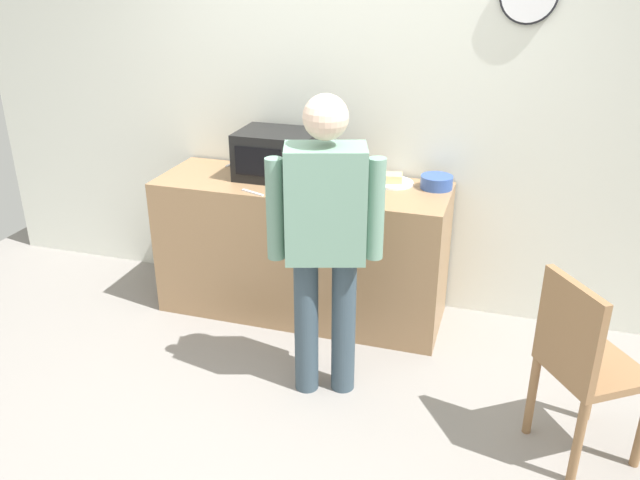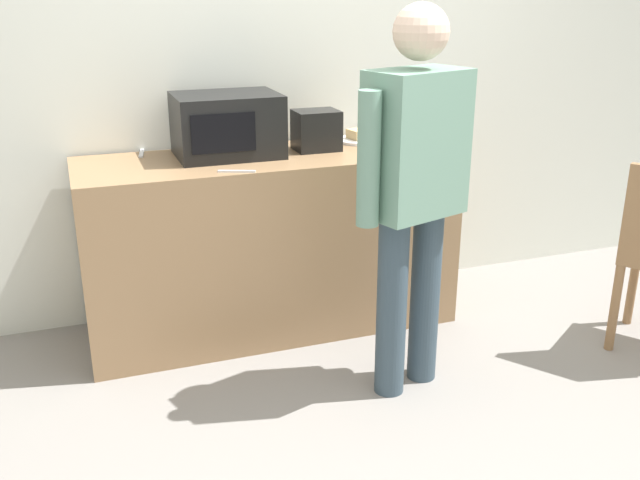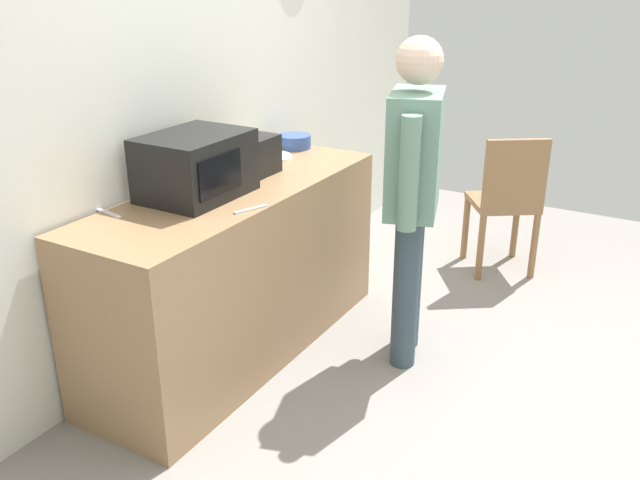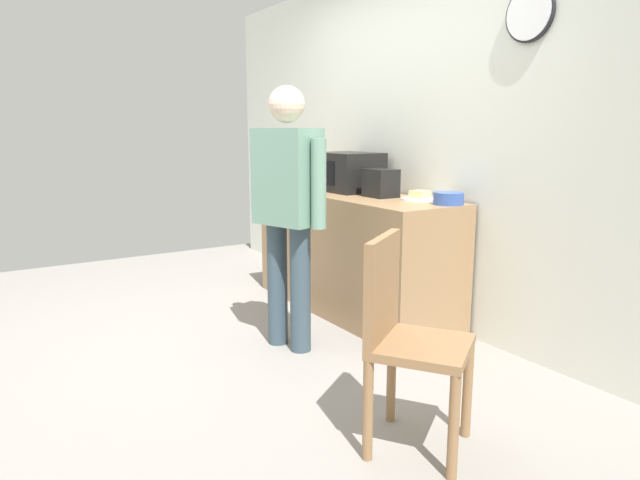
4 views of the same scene
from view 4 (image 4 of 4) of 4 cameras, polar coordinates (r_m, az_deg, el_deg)
The scene contains 11 objects.
ground_plane at distance 3.74m, azimuth -10.65°, elevation -10.83°, with size 6.00×6.00×0.00m, color gray.
back_wall at distance 4.31m, azimuth 9.12°, elevation 9.90°, with size 5.40×0.13×2.60m.
kitchen_counter at distance 4.32m, azimuth 3.32°, elevation -1.31°, with size 1.86×0.62×0.91m, color #93704C.
microwave at distance 4.43m, azimuth 2.84°, elevation 6.89°, with size 0.50×0.39×0.30m.
sandwich_plate at distance 3.92m, azimuth 10.06°, elevation 4.29°, with size 0.25×0.25×0.07m.
salad_bowl at distance 3.73m, azimuth 12.87°, elevation 4.13°, with size 0.20×0.20×0.08m, color #33519E.
toaster at distance 4.06m, azimuth 6.17°, elevation 5.75°, with size 0.22×0.18×0.20m, color black.
fork_utensil at distance 4.29m, azimuth -1.17°, elevation 4.81°, with size 0.17×0.02×0.01m, color silver.
spoon_utensil at distance 4.86m, azimuth 1.83°, elevation 5.56°, with size 0.17×0.02×0.01m, color silver.
person_standing at distance 3.49m, azimuth -3.29°, elevation 4.08°, with size 0.57×0.35×1.64m.
wooden_chair at distance 2.49m, azimuth 8.55°, elevation -9.24°, with size 0.56×0.56×0.94m.
Camera 4 is at (3.23, -1.26, 1.38)m, focal length 31.63 mm.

